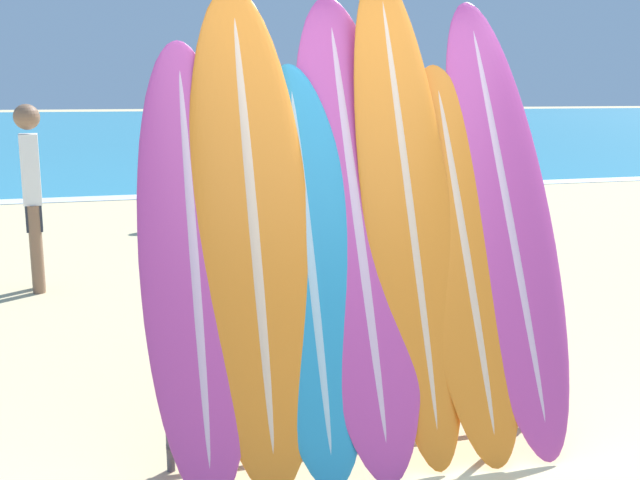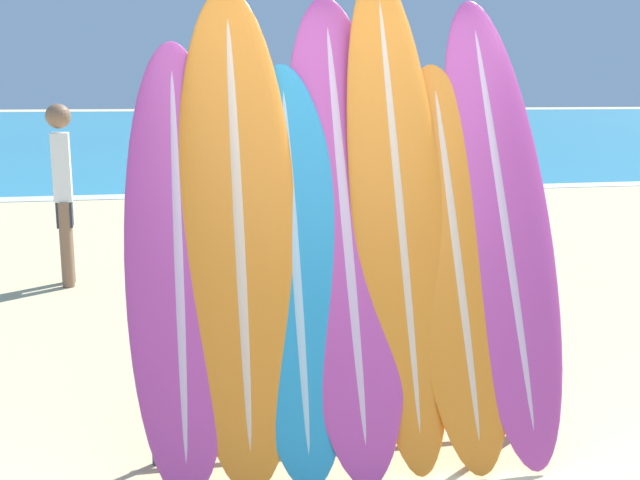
% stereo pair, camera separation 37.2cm
% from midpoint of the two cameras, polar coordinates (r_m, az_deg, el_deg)
% --- Properties ---
extents(ocean_water, '(120.00, 60.00, 0.01)m').
position_cam_midpoint_polar(ocean_water, '(42.63, -14.39, 8.46)').
color(ocean_water, teal).
rests_on(ocean_water, ground_plane).
extents(surfboard_rack, '(1.99, 0.04, 0.91)m').
position_cam_midpoint_polar(surfboard_rack, '(3.83, 0.49, -8.81)').
color(surfboard_rack, '#47474C').
rests_on(surfboard_rack, ground_plane).
extents(surfboard_slot_0, '(0.50, 0.93, 2.07)m').
position_cam_midpoint_polar(surfboard_slot_0, '(3.57, -12.57, -1.51)').
color(surfboard_slot_0, '#B23D8E').
rests_on(surfboard_slot_0, ground_plane).
extents(surfboard_slot_1, '(0.58, 1.02, 2.35)m').
position_cam_midpoint_polar(surfboard_slot_1, '(3.61, -8.14, 1.09)').
color(surfboard_slot_1, orange).
rests_on(surfboard_slot_1, ground_plane).
extents(surfboard_slot_2, '(0.51, 0.90, 1.96)m').
position_cam_midpoint_polar(surfboard_slot_2, '(3.63, -3.73, -1.92)').
color(surfboard_slot_2, teal).
rests_on(surfboard_slot_2, ground_plane).
extents(surfboard_slot_3, '(0.58, 1.13, 2.32)m').
position_cam_midpoint_polar(surfboard_slot_3, '(3.74, -0.06, 1.32)').
color(surfboard_slot_3, '#B23D8E').
rests_on(surfboard_slot_3, ground_plane).
extents(surfboard_slot_4, '(0.49, 1.07, 2.47)m').
position_cam_midpoint_polar(surfboard_slot_4, '(3.82, 3.90, 2.63)').
color(surfboard_slot_4, orange).
rests_on(surfboard_slot_4, ground_plane).
extents(surfboard_slot_5, '(0.51, 0.96, 1.96)m').
position_cam_midpoint_polar(surfboard_slot_5, '(3.88, 8.20, -1.11)').
color(surfboard_slot_5, orange).
rests_on(surfboard_slot_5, ground_plane).
extents(surfboard_slot_6, '(0.54, 1.16, 2.32)m').
position_cam_midpoint_polar(surfboard_slot_6, '(4.04, 11.40, 1.86)').
color(surfboard_slot_6, '#B23D8E').
rests_on(surfboard_slot_6, ground_plane).
extents(person_near_water, '(0.29, 0.23, 1.70)m').
position_cam_midpoint_polar(person_near_water, '(10.83, -8.34, 6.46)').
color(person_near_water, '#846047').
rests_on(person_near_water, ground_plane).
extents(person_mid_beach, '(0.23, 0.29, 1.70)m').
position_cam_midpoint_polar(person_mid_beach, '(7.29, -22.47, 3.48)').
color(person_mid_beach, '#846047').
rests_on(person_mid_beach, ground_plane).
extents(person_far_left, '(0.26, 0.26, 1.56)m').
position_cam_midpoint_polar(person_far_left, '(10.85, 2.07, 6.19)').
color(person_far_left, '#846047').
rests_on(person_far_left, ground_plane).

